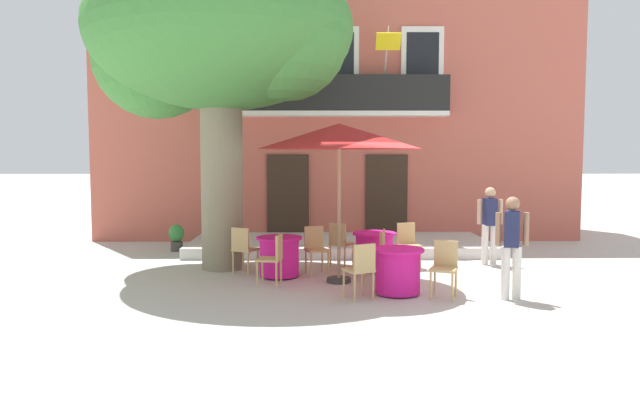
{
  "coord_description": "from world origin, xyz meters",
  "views": [
    {
      "loc": [
        -1.37,
        -10.39,
        2.29
      ],
      "look_at": [
        -1.23,
        2.44,
        1.3
      ],
      "focal_mm": 32.81,
      "sensor_mm": 36.0,
      "label": 1
    }
  ],
  "objects_px": {
    "cafe_table_middle": "(374,251)",
    "cafe_umbrella": "(339,137)",
    "pedestrian_mid_plaza": "(490,221)",
    "cafe_chair_near_tree_0": "(316,246)",
    "cafe_chair_front_1": "(388,255)",
    "pedestrian_near_entrance": "(512,242)",
    "cafe_table_front": "(398,271)",
    "cafe_table_near_tree": "(279,256)",
    "cafe_chair_front_0": "(444,265)",
    "cafe_chair_near_tree_1": "(243,247)",
    "cafe_chair_middle_1": "(378,250)",
    "ground_planter_left": "(177,236)",
    "cafe_chair_middle_2": "(408,242)",
    "plane_tree": "(217,39)",
    "cafe_chair_middle_0": "(340,241)",
    "cafe_chair_front_2": "(361,267)",
    "cafe_chair_near_tree_2": "(273,256)"
  },
  "relations": [
    {
      "from": "cafe_chair_front_2",
      "to": "pedestrian_mid_plaza",
      "type": "relative_size",
      "value": 0.56
    },
    {
      "from": "cafe_chair_near_tree_1",
      "to": "cafe_chair_middle_1",
      "type": "height_order",
      "value": "same"
    },
    {
      "from": "cafe_chair_middle_2",
      "to": "cafe_chair_middle_0",
      "type": "bearing_deg",
      "value": 175.77
    },
    {
      "from": "cafe_table_middle",
      "to": "pedestrian_mid_plaza",
      "type": "bearing_deg",
      "value": 13.39
    },
    {
      "from": "cafe_chair_middle_2",
      "to": "cafe_chair_front_1",
      "type": "height_order",
      "value": "same"
    },
    {
      "from": "cafe_table_front",
      "to": "cafe_chair_front_1",
      "type": "distance_m",
      "value": 0.77
    },
    {
      "from": "pedestrian_near_entrance",
      "to": "pedestrian_mid_plaza",
      "type": "relative_size",
      "value": 1.01
    },
    {
      "from": "cafe_chair_middle_0",
      "to": "cafe_table_front",
      "type": "relative_size",
      "value": 1.05
    },
    {
      "from": "cafe_table_near_tree",
      "to": "cafe_chair_middle_1",
      "type": "xyz_separation_m",
      "value": [
        1.84,
        -0.14,
        0.14
      ]
    },
    {
      "from": "cafe_chair_near_tree_1",
      "to": "cafe_chair_middle_1",
      "type": "distance_m",
      "value": 2.58
    },
    {
      "from": "cafe_table_middle",
      "to": "pedestrian_near_entrance",
      "type": "height_order",
      "value": "pedestrian_near_entrance"
    },
    {
      "from": "cafe_chair_middle_0",
      "to": "cafe_chair_middle_2",
      "type": "distance_m",
      "value": 1.38
    },
    {
      "from": "ground_planter_left",
      "to": "cafe_chair_middle_2",
      "type": "bearing_deg",
      "value": -22.4
    },
    {
      "from": "cafe_chair_near_tree_1",
      "to": "cafe_chair_near_tree_2",
      "type": "bearing_deg",
      "value": -57.39
    },
    {
      "from": "cafe_chair_near_tree_1",
      "to": "pedestrian_near_entrance",
      "type": "relative_size",
      "value": 0.55
    },
    {
      "from": "cafe_chair_near_tree_0",
      "to": "cafe_chair_front_2",
      "type": "height_order",
      "value": "same"
    },
    {
      "from": "cafe_table_front",
      "to": "cafe_chair_middle_0",
      "type": "bearing_deg",
      "value": 109.84
    },
    {
      "from": "cafe_table_near_tree",
      "to": "cafe_chair_front_0",
      "type": "relative_size",
      "value": 0.95
    },
    {
      "from": "cafe_table_middle",
      "to": "cafe_umbrella",
      "type": "height_order",
      "value": "cafe_umbrella"
    },
    {
      "from": "cafe_table_near_tree",
      "to": "pedestrian_near_entrance",
      "type": "bearing_deg",
      "value": -24.89
    },
    {
      "from": "cafe_table_middle",
      "to": "ground_planter_left",
      "type": "relative_size",
      "value": 1.35
    },
    {
      "from": "cafe_table_middle",
      "to": "cafe_chair_front_1",
      "type": "distance_m",
      "value": 1.25
    },
    {
      "from": "cafe_table_front",
      "to": "pedestrian_mid_plaza",
      "type": "xyz_separation_m",
      "value": [
        2.28,
        2.58,
        0.52
      ]
    },
    {
      "from": "cafe_table_middle",
      "to": "cafe_chair_middle_0",
      "type": "xyz_separation_m",
      "value": [
        -0.66,
        0.36,
        0.14
      ]
    },
    {
      "from": "cafe_table_middle",
      "to": "pedestrian_mid_plaza",
      "type": "xyz_separation_m",
      "value": [
        2.47,
        0.59,
        0.52
      ]
    },
    {
      "from": "plane_tree",
      "to": "cafe_chair_middle_2",
      "type": "height_order",
      "value": "plane_tree"
    },
    {
      "from": "cafe_chair_middle_0",
      "to": "cafe_table_front",
      "type": "distance_m",
      "value": 2.5
    },
    {
      "from": "plane_tree",
      "to": "cafe_chair_front_0",
      "type": "bearing_deg",
      "value": -31.93
    },
    {
      "from": "cafe_chair_middle_1",
      "to": "cafe_chair_middle_2",
      "type": "height_order",
      "value": "same"
    },
    {
      "from": "cafe_chair_near_tree_2",
      "to": "cafe_table_front",
      "type": "distance_m",
      "value": 2.18
    },
    {
      "from": "cafe_table_front",
      "to": "pedestrian_mid_plaza",
      "type": "relative_size",
      "value": 0.53
    },
    {
      "from": "cafe_chair_middle_0",
      "to": "pedestrian_near_entrance",
      "type": "bearing_deg",
      "value": -46.37
    },
    {
      "from": "cafe_chair_middle_1",
      "to": "cafe_chair_middle_2",
      "type": "relative_size",
      "value": 1.0
    },
    {
      "from": "cafe_chair_middle_2",
      "to": "ground_planter_left",
      "type": "relative_size",
      "value": 1.43
    },
    {
      "from": "cafe_umbrella",
      "to": "cafe_chair_middle_1",
      "type": "bearing_deg",
      "value": 22.77
    },
    {
      "from": "cafe_chair_front_0",
      "to": "cafe_chair_front_1",
      "type": "relative_size",
      "value": 1.0
    },
    {
      "from": "plane_tree",
      "to": "cafe_umbrella",
      "type": "bearing_deg",
      "value": -29.84
    },
    {
      "from": "cafe_chair_near_tree_2",
      "to": "cafe_chair_middle_2",
      "type": "relative_size",
      "value": 1.0
    },
    {
      "from": "plane_tree",
      "to": "pedestrian_mid_plaza",
      "type": "bearing_deg",
      "value": 3.01
    },
    {
      "from": "cafe_chair_near_tree_0",
      "to": "cafe_chair_front_1",
      "type": "xyz_separation_m",
      "value": [
        1.27,
        -0.94,
        0.0
      ]
    },
    {
      "from": "cafe_chair_near_tree_0",
      "to": "cafe_chair_front_0",
      "type": "bearing_deg",
      "value": -42.8
    },
    {
      "from": "cafe_table_middle",
      "to": "cafe_chair_front_2",
      "type": "relative_size",
      "value": 0.95
    },
    {
      "from": "cafe_chair_front_2",
      "to": "cafe_chair_near_tree_0",
      "type": "bearing_deg",
      "value": 108.65
    },
    {
      "from": "cafe_chair_middle_1",
      "to": "pedestrian_near_entrance",
      "type": "relative_size",
      "value": 0.55
    },
    {
      "from": "plane_tree",
      "to": "cafe_chair_near_tree_2",
      "type": "bearing_deg",
      "value": -53.85
    },
    {
      "from": "cafe_chair_near_tree_1",
      "to": "ground_planter_left",
      "type": "bearing_deg",
      "value": 125.06
    },
    {
      "from": "cafe_table_near_tree",
      "to": "cafe_table_middle",
      "type": "bearing_deg",
      "value": 18.29
    },
    {
      "from": "cafe_chair_near_tree_0",
      "to": "cafe_chair_middle_2",
      "type": "relative_size",
      "value": 1.0
    },
    {
      "from": "cafe_chair_middle_0",
      "to": "cafe_chair_middle_1",
      "type": "relative_size",
      "value": 1.0
    },
    {
      "from": "cafe_chair_front_2",
      "to": "cafe_umbrella",
      "type": "bearing_deg",
      "value": 102.38
    }
  ]
}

